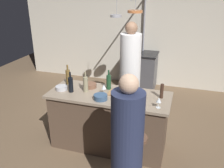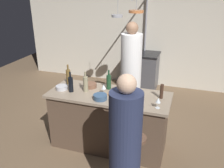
{
  "view_description": "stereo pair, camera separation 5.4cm",
  "coord_description": "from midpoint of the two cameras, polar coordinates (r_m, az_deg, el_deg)",
  "views": [
    {
      "loc": [
        1.0,
        -3.04,
        2.38
      ],
      "look_at": [
        0.0,
        0.15,
        1.0
      ],
      "focal_mm": 38.5,
      "sensor_mm": 36.0,
      "label": 1
    },
    {
      "loc": [
        1.05,
        -3.03,
        2.38
      ],
      "look_at": [
        0.0,
        0.15,
        1.0
      ],
      "focal_mm": 38.5,
      "sensor_mm": 36.0,
      "label": 2
    }
  ],
  "objects": [
    {
      "name": "wine_glass_by_chef",
      "position": [
        3.15,
        10.56,
        -3.86
      ],
      "size": [
        0.07,
        0.07,
        0.15
      ],
      "color": "silver",
      "rests_on": "kitchen_island"
    },
    {
      "name": "wine_bottle_white",
      "position": [
        3.59,
        -6.72,
        0.03
      ],
      "size": [
        0.07,
        0.07,
        0.32
      ],
      "color": "gray",
      "rests_on": "kitchen_island"
    },
    {
      "name": "chef",
      "position": [
        4.47,
        3.93,
        2.18
      ],
      "size": [
        0.38,
        0.38,
        1.81
      ],
      "color": "white",
      "rests_on": "ground_plane"
    },
    {
      "name": "stove_range",
      "position": [
        5.91,
        6.42,
        3.17
      ],
      "size": [
        0.8,
        0.64,
        0.89
      ],
      "color": "#47474C",
      "rests_on": "ground_plane"
    },
    {
      "name": "kitchen_island",
      "position": [
        3.74,
        -1.11,
        -8.62
      ],
      "size": [
        1.8,
        0.72,
        0.9
      ],
      "color": "brown",
      "rests_on": "ground_plane"
    },
    {
      "name": "pepper_mill",
      "position": [
        3.43,
        11.3,
        -1.66
      ],
      "size": [
        0.05,
        0.05,
        0.21
      ],
      "primitive_type": "cylinder",
      "color": "#382319",
      "rests_on": "kitchen_island"
    },
    {
      "name": "bar_stool_right",
      "position": [
        3.17,
        5.23,
        -16.88
      ],
      "size": [
        0.28,
        0.28,
        0.68
      ],
      "color": "#4C4C51",
      "rests_on": "ground_plane"
    },
    {
      "name": "cutting_board",
      "position": [
        3.53,
        1.23,
        -2.21
      ],
      "size": [
        0.32,
        0.22,
        0.02
      ],
      "primitive_type": "cube",
      "color": "#997047",
      "rests_on": "kitchen_island"
    },
    {
      "name": "wine_glass_near_right_guest",
      "position": [
        3.4,
        5.84,
        -1.54
      ],
      "size": [
        0.07,
        0.07,
        0.15
      ],
      "color": "silver",
      "rests_on": "kitchen_island"
    },
    {
      "name": "back_wall",
      "position": [
        6.07,
        7.54,
        11.99
      ],
      "size": [
        6.4,
        0.16,
        2.6
      ],
      "primitive_type": "cube",
      "color": "beige",
      "rests_on": "ground_plane"
    },
    {
      "name": "guest_right",
      "position": [
        2.65,
        2.93,
        -15.56
      ],
      "size": [
        0.34,
        0.34,
        1.62
      ],
      "color": "#262D4C",
      "rests_on": "ground_plane"
    },
    {
      "name": "wine_bottle_green",
      "position": [
        3.66,
        -1.21,
        0.52
      ],
      "size": [
        0.07,
        0.07,
        0.31
      ],
      "color": "#193D23",
      "rests_on": "kitchen_island"
    },
    {
      "name": "overhead_pot_rack",
      "position": [
        5.15,
        5.47,
        14.14
      ],
      "size": [
        0.59,
        1.47,
        2.17
      ],
      "color": "gray",
      "rests_on": "ground_plane"
    },
    {
      "name": "mixing_bowl_wooden",
      "position": [
        3.76,
        -5.56,
        -0.35
      ],
      "size": [
        0.19,
        0.19,
        0.07
      ],
      "primitive_type": "cylinder",
      "color": "brown",
      "rests_on": "kitchen_island"
    },
    {
      "name": "mixing_bowl_steel",
      "position": [
        3.75,
        -12.26,
        -0.89
      ],
      "size": [
        0.18,
        0.18,
        0.06
      ],
      "primitive_type": "cylinder",
      "color": "#B7B7BC",
      "rests_on": "kitchen_island"
    },
    {
      "name": "wine_glass_near_left_guest",
      "position": [
        3.49,
        -2.4,
        -0.8
      ],
      "size": [
        0.07,
        0.07,
        0.15
      ],
      "color": "silver",
      "rests_on": "kitchen_island"
    },
    {
      "name": "wine_bottle_dark",
      "position": [
        3.61,
        -10.2,
        -0.08
      ],
      "size": [
        0.07,
        0.07,
        0.31
      ],
      "color": "black",
      "rests_on": "kitchen_island"
    },
    {
      "name": "mixing_bowl_blue",
      "position": [
        3.36,
        -3.21,
        -3.12
      ],
      "size": [
        0.19,
        0.19,
        0.07
      ],
      "primitive_type": "cylinder",
      "color": "#334C6B",
      "rests_on": "kitchen_island"
    },
    {
      "name": "wine_bottle_amber",
      "position": [
        3.91,
        -10.78,
        1.74
      ],
      "size": [
        0.07,
        0.07,
        0.32
      ],
      "color": "brown",
      "rests_on": "kitchen_island"
    },
    {
      "name": "ground_plane",
      "position": [
        3.99,
        -1.06,
        -14.2
      ],
      "size": [
        9.0,
        9.0,
        0.0
      ],
      "primitive_type": "plane",
      "color": "brown"
    }
  ]
}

